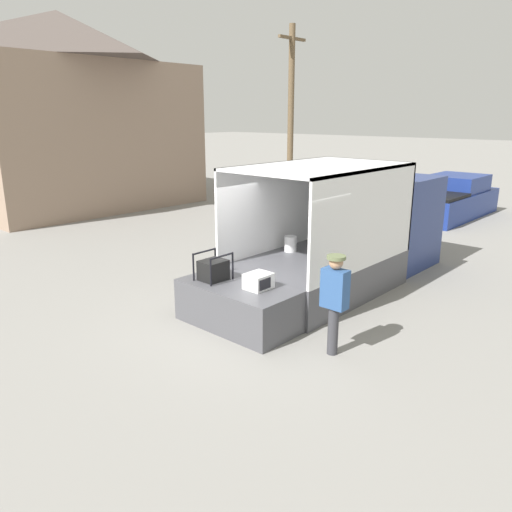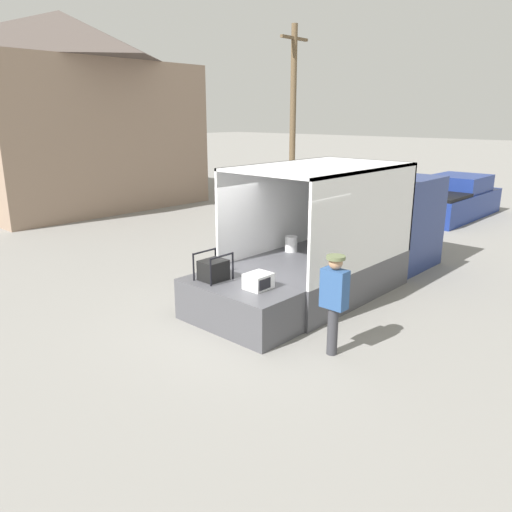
# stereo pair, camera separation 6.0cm
# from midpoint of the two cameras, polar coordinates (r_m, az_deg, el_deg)

# --- Properties ---
(ground_plane) EXTENTS (160.00, 160.00, 0.00)m
(ground_plane) POSITION_cam_midpoint_polar(r_m,az_deg,el_deg) (10.20, 0.14, -6.91)
(ground_plane) COLOR gray
(box_truck) EXTENTS (6.22, 2.47, 2.90)m
(box_truck) POSITION_cam_midpoint_polar(r_m,az_deg,el_deg) (12.76, 11.44, 2.14)
(box_truck) COLOR navy
(box_truck) RESTS_ON ground
(tailgate_deck) EXTENTS (1.20, 2.35, 0.83)m
(tailgate_deck) POSITION_cam_midpoint_polar(r_m,az_deg,el_deg) (9.64, -2.27, -5.66)
(tailgate_deck) COLOR #4C4C51
(tailgate_deck) RESTS_ON ground
(microwave) EXTENTS (0.47, 0.41, 0.29)m
(microwave) POSITION_cam_midpoint_polar(r_m,az_deg,el_deg) (9.26, 0.10, -2.89)
(microwave) COLOR white
(microwave) RESTS_ON tailgate_deck
(portable_generator) EXTENTS (0.62, 0.53, 0.55)m
(portable_generator) POSITION_cam_midpoint_polar(r_m,az_deg,el_deg) (9.78, -5.00, -1.54)
(portable_generator) COLOR black
(portable_generator) RESTS_ON tailgate_deck
(worker_person) EXTENTS (0.31, 0.44, 1.75)m
(worker_person) POSITION_cam_midpoint_polar(r_m,az_deg,el_deg) (8.38, 8.77, -4.37)
(worker_person) COLOR #38383D
(worker_person) RESTS_ON ground
(pickup_truck_blue) EXTENTS (5.29, 2.09, 1.61)m
(pickup_truck_blue) POSITION_cam_midpoint_polar(r_m,az_deg,el_deg) (21.49, 21.22, 6.01)
(pickup_truck_blue) COLOR navy
(pickup_truck_blue) RESTS_ON ground
(house_backdrop) EXTENTS (9.65, 8.35, 8.18)m
(house_backdrop) POSITION_cam_midpoint_polar(r_m,az_deg,el_deg) (24.42, -20.98, 15.37)
(house_backdrop) COLOR gray
(house_backdrop) RESTS_ON ground
(utility_pole) EXTENTS (1.80, 0.28, 7.81)m
(utility_pole) POSITION_cam_midpoint_polar(r_m,az_deg,el_deg) (23.88, 3.93, 16.08)
(utility_pole) COLOR brown
(utility_pole) RESTS_ON ground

